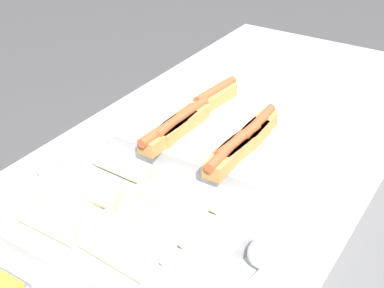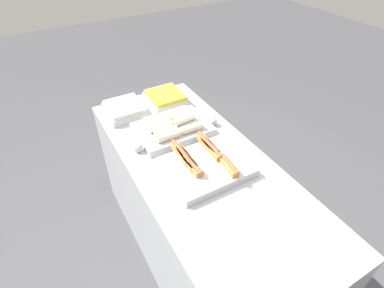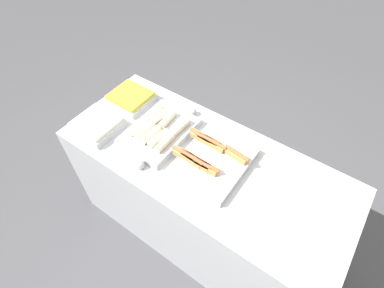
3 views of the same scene
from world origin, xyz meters
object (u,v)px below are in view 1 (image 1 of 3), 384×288
Objects in this scene: serving_spoon_near at (261,257)px; serving_spoon_far at (45,169)px; tray_wraps at (123,220)px; tray_hotdogs at (223,133)px.

serving_spoon_near is 0.54m from serving_spoon_far.
tray_wraps is 0.28m from serving_spoon_near.
serving_spoon_near is at bearing -76.64° from tray_wraps.
serving_spoon_far is (0.06, 0.27, -0.01)m from tray_wraps.
serving_spoon_near is at bearing -89.36° from serving_spoon_far.
tray_hotdogs is 1.97× the size of serving_spoon_near.
tray_hotdogs is at bearing -38.25° from serving_spoon_far.
tray_wraps is 0.28m from serving_spoon_far.
serving_spoon_far is (-0.34, 0.27, -0.01)m from tray_hotdogs.
tray_wraps reaches higher than serving_spoon_far.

